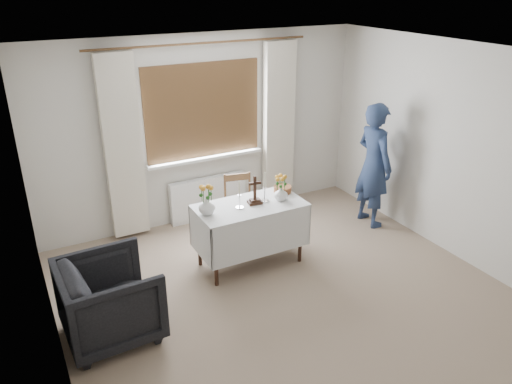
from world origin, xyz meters
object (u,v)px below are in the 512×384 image
Objects in this scene: wooden_cross at (255,190)px; flower_vase_left at (207,206)px; person at (374,165)px; armchair at (110,300)px; altar_table at (250,234)px; wooden_chair at (241,207)px; flower_vase_right at (281,193)px.

wooden_cross is 1.75× the size of flower_vase_left.
flower_vase_left is at bearing -172.65° from wooden_cross.
person is at bearing 13.23° from wooden_cross.
person is 1.88m from wooden_cross.
altar_table is at bearing -75.22° from armchair.
altar_table is 3.72× the size of wooden_cross.
person reaches higher than wooden_cross.
wooden_cross reaches higher than armchair.
wooden_cross is at bearing -89.21° from wooden_chair.
person is at bearing 4.11° from flower_vase_left.
armchair is at bearing -136.14° from wooden_chair.
altar_table is at bearing -167.84° from wooden_cross.
flower_vase_right is (0.18, -0.70, 0.43)m from wooden_chair.
wooden_cross is (-1.87, -0.18, 0.09)m from person.
flower_vase_right is (0.89, -0.06, -0.01)m from flower_vase_left.
person reaches higher than flower_vase_right.
wooden_cross is (-0.13, -0.64, 0.52)m from wooden_chair.
armchair is 0.51× the size of person.
altar_table is 1.51× the size of wooden_chair.
wooden_cross reaches higher than altar_table.
altar_table is 0.68m from wooden_chair.
altar_table is 2.00m from person.
wooden_chair is 0.96× the size of armchair.
person reaches higher than altar_table.
flower_vase_left is (-2.46, -0.18, 0.02)m from person.
flower_vase_left is at bearing 179.01° from altar_table.
armchair is at bearing -162.96° from altar_table.
wooden_cross reaches higher than wooden_chair.
flower_vase_right is at bearing -3.76° from flower_vase_left.
wooden_chair is 2.46× the size of wooden_cross.
armchair is 2.57× the size of wooden_cross.
wooden_chair is at bearing 75.83° from person.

